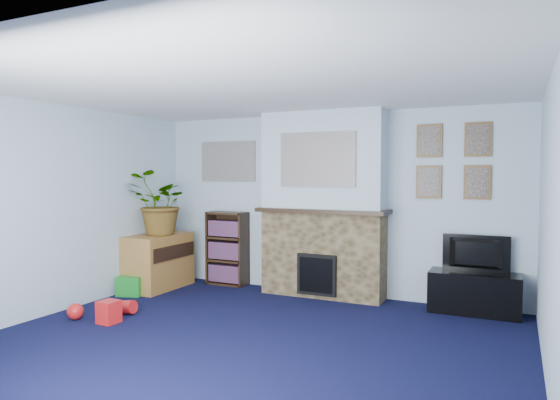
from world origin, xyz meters
The scene contains 26 objects.
floor centered at (0.00, 0.00, 0.00)m, with size 5.00×4.50×0.01m, color black.
ceiling centered at (0.00, 0.00, 2.40)m, with size 5.00×4.50×0.01m, color white.
wall_back centered at (0.00, 2.25, 1.20)m, with size 5.00×0.04×2.40m, color #AFC4D3.
wall_front centered at (0.00, -2.25, 1.20)m, with size 5.00×0.04×2.40m, color #AFC4D3.
wall_left centered at (-2.50, 0.00, 1.20)m, with size 0.04×4.50×2.40m, color #AFC4D3.
wall_right centered at (2.50, 0.00, 1.20)m, with size 0.04×4.50×2.40m, color #AFC4D3.
chimney_breast centered at (0.00, 2.05, 1.18)m, with size 1.72×0.50×2.40m.
collage_main centered at (0.00, 1.84, 1.78)m, with size 1.00×0.03×0.68m, color gray.
collage_left centered at (-1.55, 2.23, 1.78)m, with size 0.90×0.03×0.58m, color gray.
portrait_tl centered at (1.30, 2.23, 2.00)m, with size 0.30×0.03×0.40m, color brown.
portrait_tr centered at (1.85, 2.23, 2.00)m, with size 0.30×0.03×0.40m, color brown.
portrait_bl centered at (1.30, 2.23, 1.50)m, with size 0.30×0.03×0.40m, color brown.
portrait_br centered at (1.85, 2.23, 1.50)m, with size 0.30×0.03×0.40m, color brown.
tv_stand centered at (1.86, 2.03, 0.23)m, with size 0.99×0.42×0.47m, color black.
television centered at (1.86, 2.05, 0.68)m, with size 0.74×0.10×0.42m, color black.
bookshelf centered at (-1.49, 2.11, 0.50)m, with size 0.58×0.28×1.05m.
sideboard centered at (-2.24, 1.48, 0.35)m, with size 0.54×0.97×0.75m, color #9F6E33.
potted_plant centered at (-2.19, 1.43, 1.20)m, with size 0.81×0.70×0.90m, color #26661E.
mantel_clock centered at (0.00, 2.00, 1.22)m, with size 0.09×0.05×0.13m, color gold.
mantel_candle centered at (0.27, 2.00, 1.23)m, with size 0.06×0.06×0.18m, color #B2BFC6.
mantel_teddy centered at (-0.48, 2.00, 1.22)m, with size 0.14×0.14×0.14m, color gray.
mantel_can centered at (0.64, 2.00, 1.21)m, with size 0.05×0.05×0.11m, color red.
green_crate centered at (-2.30, 1.00, 0.14)m, with size 0.32×0.26×0.26m, color #198C26.
toy_ball centered at (-2.08, -0.12, 0.09)m, with size 0.18×0.18×0.18m, color red.
toy_block centered at (-1.65, -0.06, 0.11)m, with size 0.20×0.20×0.24m, color red.
toy_tube centered at (-1.79, 0.29, 0.07)m, with size 0.15×0.15×0.33m, color red.
Camera 1 is at (2.27, -4.03, 1.60)m, focal length 32.00 mm.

